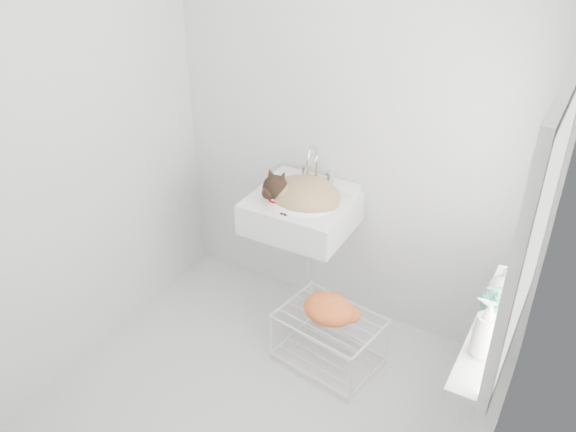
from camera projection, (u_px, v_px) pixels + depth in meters
The scene contains 15 objects.
floor at pixel (263, 408), 3.22m from camera, with size 2.20×2.00×0.02m, color silver.
back_wall at pixel (353, 122), 3.32m from camera, with size 2.20×0.02×2.50m, color silver.
right_wall at pixel (528, 279), 2.11m from camera, with size 0.02×2.00×2.50m, color silver.
left_wall at pixel (68, 148), 3.03m from camera, with size 0.02×2.00×2.50m, color silver.
window_glass at pixel (539, 227), 2.22m from camera, with size 0.01×0.80×1.00m, color white.
window_frame at pixel (535, 226), 2.22m from camera, with size 0.04×0.90×1.10m, color white.
windowsill at pixel (494, 329), 2.52m from camera, with size 0.16×0.88×0.04m, color white.
sink at pixel (301, 199), 3.40m from camera, with size 0.57×0.49×0.23m, color white.
faucet at pixel (316, 164), 3.47m from camera, with size 0.21×0.14×0.21m, color silver, non-canonical shape.
cat at pixel (302, 195), 3.37m from camera, with size 0.46×0.40×0.26m.
wire_rack at pixel (329, 341), 3.44m from camera, with size 0.54×0.38×0.32m, color silver.
towel at pixel (329, 314), 3.33m from camera, with size 0.29×0.21×0.12m, color gold.
bottle_a at pixel (480, 353), 2.37m from camera, with size 0.08×0.08×0.22m, color white.
bottle_b at pixel (490, 328), 2.49m from camera, with size 0.09×0.10×0.21m, color #2A7665.
bottle_c at pixel (502, 300), 2.65m from camera, with size 0.14×0.14×0.17m, color silver.
Camera 1 is at (1.20, -1.88, 2.53)m, focal length 38.12 mm.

